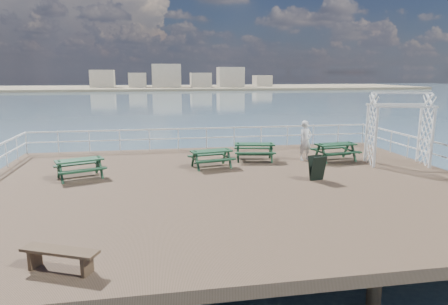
% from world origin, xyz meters
% --- Properties ---
extents(ground, '(18.00, 14.00, 0.30)m').
position_xyz_m(ground, '(0.00, 0.00, -0.15)').
color(ground, brown).
rests_on(ground, ground).
extents(sea_backdrop, '(300.00, 300.00, 9.20)m').
position_xyz_m(sea_backdrop, '(12.54, 134.07, -0.51)').
color(sea_backdrop, '#42586F').
rests_on(sea_backdrop, ground).
extents(railing, '(17.77, 13.76, 1.10)m').
position_xyz_m(railing, '(-0.07, 2.57, 0.87)').
color(railing, white).
rests_on(railing, ground).
extents(picnic_table_a, '(2.07, 1.88, 0.82)m').
position_xyz_m(picnic_table_a, '(-5.49, 1.63, 0.53)').
color(picnic_table_a, '#13341F').
rests_on(picnic_table_a, ground).
extents(picnic_table_b, '(2.01, 1.73, 0.87)m').
position_xyz_m(picnic_table_b, '(1.74, 3.53, 0.56)').
color(picnic_table_b, '#13341F').
rests_on(picnic_table_b, ground).
extents(picnic_table_c, '(1.96, 1.65, 0.87)m').
position_xyz_m(picnic_table_c, '(5.34, 2.87, 0.56)').
color(picnic_table_c, '#13341F').
rests_on(picnic_table_c, ground).
extents(picnic_table_d, '(1.93, 1.67, 0.82)m').
position_xyz_m(picnic_table_d, '(-0.37, 2.50, 0.53)').
color(picnic_table_d, '#13341F').
rests_on(picnic_table_d, ground).
extents(flat_bench_far, '(1.62, 1.01, 0.46)m').
position_xyz_m(flat_bench_far, '(-4.61, -5.80, 0.34)').
color(flat_bench_far, '#4F3A28').
rests_on(flat_bench_far, ground).
extents(trellis_arbor, '(2.73, 1.86, 3.11)m').
position_xyz_m(trellis_arbor, '(7.60, 1.69, 1.38)').
color(trellis_arbor, white).
rests_on(trellis_arbor, ground).
extents(sandwich_board, '(0.64, 0.53, 0.93)m').
position_xyz_m(sandwich_board, '(3.17, -0.19, 0.45)').
color(sandwich_board, black).
rests_on(sandwich_board, ground).
extents(person, '(0.75, 0.61, 1.79)m').
position_xyz_m(person, '(4.02, 3.19, 0.90)').
color(person, white).
rests_on(person, ground).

